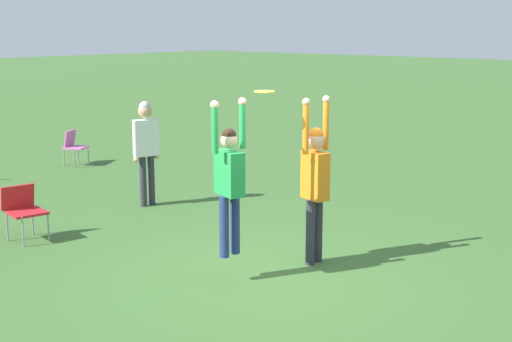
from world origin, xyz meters
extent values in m
plane|color=#3D662D|center=(0.00, 0.00, 0.00)|extent=(120.00, 120.00, 0.00)
cylinder|color=navy|center=(-0.51, 0.25, 0.72)|extent=(0.12, 0.12, 0.77)
cylinder|color=navy|center=(-0.32, 0.25, 0.72)|extent=(0.12, 0.12, 0.77)
cube|color=green|center=(-0.41, 0.25, 1.38)|extent=(0.32, 0.48, 0.55)
sphere|color=beige|center=(-0.41, 0.25, 1.79)|extent=(0.21, 0.21, 0.21)
sphere|color=black|center=(-0.41, 0.25, 1.85)|extent=(0.18, 0.18, 0.18)
cylinder|color=green|center=(-0.66, 0.25, 1.95)|extent=(0.08, 0.08, 0.58)
sphere|color=beige|center=(-0.66, 0.25, 2.24)|extent=(0.10, 0.10, 0.10)
cylinder|color=green|center=(-0.17, 0.25, 1.95)|extent=(0.08, 0.08, 0.58)
sphere|color=beige|center=(-0.17, 0.25, 2.24)|extent=(0.10, 0.10, 0.10)
cylinder|color=#2D2D38|center=(0.73, -0.15, 0.45)|extent=(0.12, 0.12, 0.89)
cylinder|color=#2D2D38|center=(0.91, -0.15, 0.45)|extent=(0.12, 0.12, 0.89)
cube|color=orange|center=(0.82, -0.15, 1.21)|extent=(0.31, 0.43, 0.63)
sphere|color=tan|center=(0.82, -0.15, 1.68)|extent=(0.24, 0.24, 0.24)
sphere|color=orange|center=(0.82, -0.15, 1.75)|extent=(0.21, 0.21, 0.21)
cylinder|color=orange|center=(0.60, -0.15, 1.86)|extent=(0.08, 0.08, 0.67)
sphere|color=tan|center=(0.60, -0.15, 2.20)|extent=(0.10, 0.10, 0.10)
cylinder|color=orange|center=(1.04, -0.15, 1.86)|extent=(0.08, 0.08, 0.67)
sphere|color=tan|center=(1.04, -0.15, 2.20)|extent=(0.10, 0.10, 0.10)
cylinder|color=yellow|center=(0.16, 0.18, 2.34)|extent=(0.26, 0.26, 0.02)
cylinder|color=gray|center=(-1.36, 3.47, 0.23)|extent=(0.02, 0.02, 0.45)
cylinder|color=gray|center=(-0.93, 3.47, 0.23)|extent=(0.02, 0.02, 0.45)
cylinder|color=gray|center=(-1.36, 3.89, 0.23)|extent=(0.02, 0.02, 0.45)
cylinder|color=gray|center=(-0.93, 3.89, 0.23)|extent=(0.02, 0.02, 0.45)
cube|color=#B21E23|center=(-1.15, 3.68, 0.43)|extent=(0.58, 0.58, 0.04)
cube|color=#B21E23|center=(-1.15, 3.91, 0.63)|extent=(0.51, 0.19, 0.36)
cylinder|color=gray|center=(2.60, 7.86, 0.21)|extent=(0.02, 0.02, 0.43)
cylinder|color=gray|center=(2.99, 7.86, 0.21)|extent=(0.02, 0.02, 0.43)
cylinder|color=gray|center=(2.60, 8.25, 0.21)|extent=(0.02, 0.02, 0.43)
cylinder|color=gray|center=(2.99, 8.25, 0.21)|extent=(0.02, 0.02, 0.43)
cube|color=#C666A3|center=(2.79, 8.06, 0.41)|extent=(0.62, 0.62, 0.04)
cube|color=#C666A3|center=(2.79, 8.27, 0.61)|extent=(0.45, 0.30, 0.36)
cylinder|color=#2D2D38|center=(1.34, 3.97, 0.45)|extent=(0.12, 0.12, 0.90)
cylinder|color=#2D2D38|center=(1.53, 3.97, 0.45)|extent=(0.12, 0.12, 0.90)
cube|color=white|center=(1.43, 3.97, 1.22)|extent=(0.46, 0.32, 0.64)
sphere|color=tan|center=(1.43, 3.97, 1.69)|extent=(0.24, 0.24, 0.24)
sphere|color=#B7B2AD|center=(1.43, 3.97, 1.76)|extent=(0.21, 0.21, 0.21)
cylinder|color=white|center=(1.20, 3.97, 1.20)|extent=(0.08, 0.08, 0.68)
sphere|color=tan|center=(1.20, 3.97, 0.86)|extent=(0.10, 0.10, 0.10)
cylinder|color=white|center=(1.66, 3.97, 1.20)|extent=(0.08, 0.08, 0.68)
sphere|color=tan|center=(1.66, 3.97, 0.86)|extent=(0.10, 0.10, 0.10)
camera|label=1|loc=(-6.63, -5.57, 3.15)|focal=50.00mm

